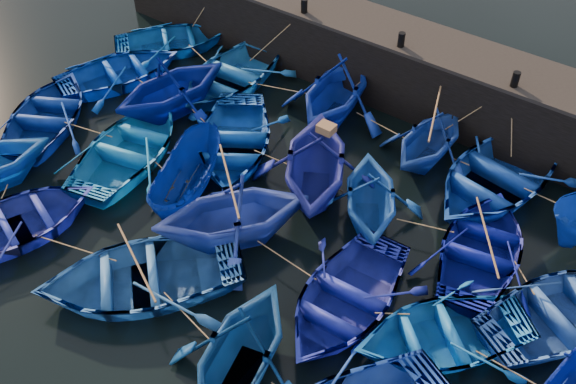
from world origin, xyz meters
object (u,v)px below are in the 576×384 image
Objects in this scene: boat_8 at (233,140)px; wooden_crate at (326,128)px; boat_13 at (48,114)px; boat_0 at (173,40)px.

wooden_crate is (3.57, 0.10, 2.09)m from boat_8.
boat_8 is 10.42× the size of wooden_crate.
wooden_crate is at bearing -32.05° from boat_8.
wooden_crate is (9.74, 2.80, 2.11)m from boat_13.
boat_0 is at bearing 160.36° from wooden_crate.
boat_8 is 4.14m from wooden_crate.
boat_8 is at bearing -169.99° from boat_0.
boat_13 is at bearing 130.52° from boat_0.
boat_8 reaches higher than boat_0.
wooden_crate is at bearing -159.66° from boat_0.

